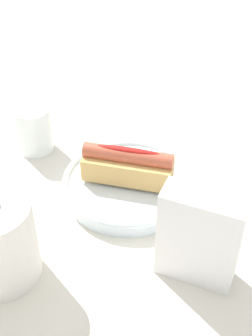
# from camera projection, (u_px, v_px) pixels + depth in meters

# --- Properties ---
(ground_plane) EXTENTS (2.40, 2.40, 0.00)m
(ground_plane) POSITION_uv_depth(u_px,v_px,m) (133.00, 186.00, 0.83)
(ground_plane) COLOR silver
(serving_bowl) EXTENTS (0.23, 0.23, 0.03)m
(serving_bowl) POSITION_uv_depth(u_px,v_px,m) (126.00, 183.00, 0.81)
(serving_bowl) COLOR silver
(serving_bowl) RESTS_ON ground_plane
(hotdog_front) EXTENTS (0.16, 0.10, 0.06)m
(hotdog_front) POSITION_uv_depth(u_px,v_px,m) (126.00, 164.00, 0.78)
(hotdog_front) COLOR tan
(hotdog_front) RESTS_ON serving_bowl
(water_glass) EXTENTS (0.07, 0.07, 0.09)m
(water_glass) POSITION_uv_depth(u_px,v_px,m) (34.00, 132.00, 0.89)
(water_glass) COLOR white
(water_glass) RESTS_ON ground_plane
(napkin_box) EXTENTS (0.12, 0.07, 0.15)m
(napkin_box) POSITION_uv_depth(u_px,v_px,m) (199.00, 238.00, 0.63)
(napkin_box) COLOR white
(napkin_box) RESTS_ON ground_plane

